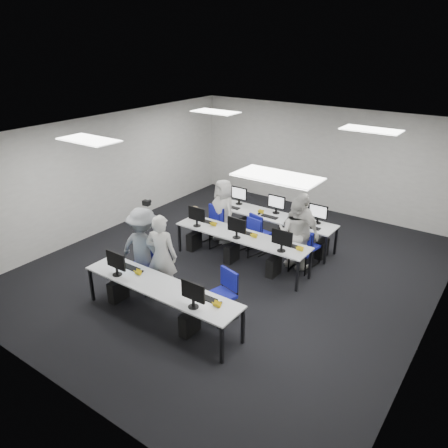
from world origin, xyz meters
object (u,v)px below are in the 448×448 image
Objects in this scene: student_3 at (300,230)px; chair_4 at (301,259)px; chair_1 at (221,304)px; chair_6 at (259,240)px; student_1 at (295,233)px; student_2 at (223,211)px; chair_0 at (142,276)px; photographer at (144,249)px; chair_3 at (250,241)px; chair_7 at (308,253)px; desk_mid at (241,237)px; chair_2 at (212,233)px; student_0 at (162,256)px; chair_5 at (221,227)px; desk_front at (160,288)px.

chair_4 is at bearing -30.20° from student_3.
chair_1 is 1.04× the size of chair_6.
student_1 reaches higher than chair_6.
student_2 is (-1.04, 0.01, 0.52)m from chair_6.
chair_6 is 0.52× the size of student_3.
chair_0 is 0.57m from photographer.
chair_4 is (1.36, -0.06, -0.02)m from chair_3.
chair_1 is 0.55× the size of photographer.
photographer is at bearing -102.65° from chair_6.
chair_7 is 0.48× the size of student_3.
chair_1 reaches higher than chair_4.
desk_mid is 1.32m from chair_2.
chair_4 is (0.37, 2.48, -0.03)m from chair_1.
chair_3 is 2.65m from student_0.
chair_1 is (0.84, -1.92, -0.39)m from desk_mid.
student_1 is at bearing 19.60° from student_2.
student_3 reaches higher than chair_5.
desk_front is 3.81× the size of chair_7.
chair_4 is at bearing 9.34° from chair_5.
student_0 is (0.49, 0.10, 0.55)m from chair_0.
chair_2 is 1.03m from chair_3.
student_1 is at bearing -135.98° from photographer.
chair_2 reaches higher than desk_front.
chair_5 reaches higher than desk_mid.
chair_0 is 0.57× the size of student_0.
chair_6 is (-1.21, 0.23, 0.02)m from chair_4.
chair_3 is 0.53× the size of photographer.
chair_5 is 0.57× the size of student_1.
student_0 reaches higher than chair_7.
chair_4 is 0.63m from student_3.
chair_6 is (-0.00, 3.39, -0.40)m from desk_front.
chair_1 is 2.00m from photographer.
student_3 is (1.24, 0.08, 0.58)m from chair_3.
chair_2 is 0.59× the size of student_2.
chair_0 reaches higher than desk_mid.
chair_0 is at bearing -101.28° from chair_6.
chair_0 is 3.72m from chair_7.
chair_2 is 1.03× the size of chair_5.
desk_mid is 1.19m from student_1.
desk_front is at bearing 65.52° from student_1.
chair_2 reaches higher than chair_6.
chair_5 reaches higher than desk_front.
chair_4 is 0.34m from chair_7.
chair_1 is 1.12× the size of chair_7.
chair_4 is 0.58m from student_1.
chair_7 is (1.22, 3.50, -0.42)m from desk_front.
chair_1 reaches higher than desk_mid.
student_1 is (2.05, 2.70, 0.49)m from chair_0.
chair_2 reaches higher than chair_5.
chair_0 is at bearing -70.32° from chair_5.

